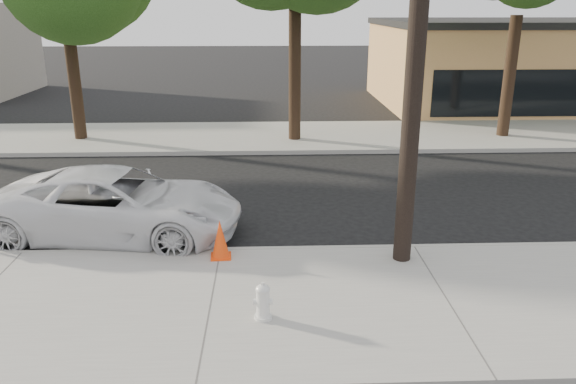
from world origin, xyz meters
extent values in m
plane|color=black|center=(0.00, 0.00, 0.00)|extent=(120.00, 120.00, 0.00)
cube|color=gray|center=(0.00, -4.30, 0.07)|extent=(90.00, 4.40, 0.15)
cube|color=gray|center=(0.00, 8.50, 0.07)|extent=(90.00, 5.00, 0.15)
cube|color=#9E9B93|center=(0.00, -2.10, 0.07)|extent=(90.00, 0.12, 0.16)
cube|color=tan|center=(16.00, 16.00, 2.00)|extent=(18.00, 10.00, 4.00)
cylinder|color=black|center=(3.60, -2.70, 4.65)|extent=(0.34, 0.34, 9.00)
cylinder|color=black|center=(-6.00, 8.20, 2.28)|extent=(0.44, 0.44, 4.25)
cylinder|color=black|center=(2.00, 7.80, 2.53)|extent=(0.44, 0.44, 4.75)
cylinder|color=black|center=(10.00, 8.10, 2.35)|extent=(0.44, 0.44, 4.40)
imported|color=silver|center=(-2.32, -0.99, 0.75)|extent=(5.70, 3.16, 1.51)
cylinder|color=silver|center=(0.88, -4.82, 0.18)|extent=(0.29, 0.29, 0.05)
cylinder|color=silver|center=(0.88, -4.82, 0.40)|extent=(0.21, 0.21, 0.49)
ellipsoid|color=silver|center=(0.88, -4.82, 0.66)|extent=(0.23, 0.23, 0.16)
cylinder|color=silver|center=(0.88, -4.82, 0.45)|extent=(0.30, 0.10, 0.10)
cylinder|color=silver|center=(0.88, -4.82, 0.45)|extent=(0.13, 0.16, 0.13)
cube|color=#FB430D|center=(0.04, -2.50, 0.16)|extent=(0.43, 0.43, 0.02)
cone|color=#FB430D|center=(0.04, -2.50, 0.54)|extent=(0.38, 0.38, 0.78)
camera|label=1|loc=(0.98, -12.68, 4.90)|focal=35.00mm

